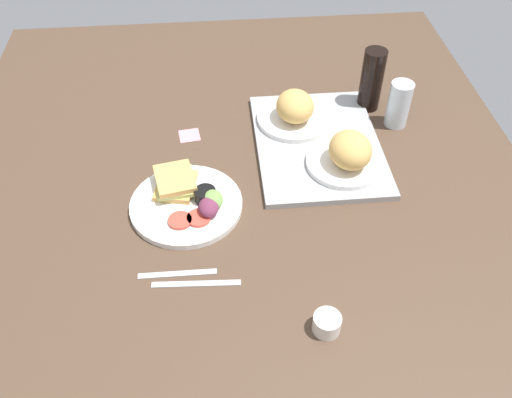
{
  "coord_description": "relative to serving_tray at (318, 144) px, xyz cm",
  "views": [
    {
      "loc": [
        91.61,
        -5.33,
        94.44
      ],
      "look_at": [
        2.0,
        3.0,
        4.0
      ],
      "focal_mm": 38.08,
      "sensor_mm": 36.0,
      "label": 1
    }
  ],
  "objects": [
    {
      "name": "knife",
      "position": [
        42.92,
        -33.52,
        -0.55
      ],
      "size": [
        2.51,
        19.05,
        0.5
      ],
      "primitive_type": "cube",
      "rotation": [
        0.0,
        0.0,
        1.51
      ],
      "color": "#B7B7BC",
      "rests_on": "ground_plane"
    },
    {
      "name": "drinking_glass",
      "position": [
        -7.96,
        23.68,
        5.82
      ],
      "size": [
        6.26,
        6.26,
        13.25
      ],
      "primitive_type": "cylinder",
      "color": "silver",
      "rests_on": "ground_plane"
    },
    {
      "name": "serving_tray",
      "position": [
        0.0,
        0.0,
        0.0
      ],
      "size": [
        45.01,
        33.01,
        1.6
      ],
      "primitive_type": "cube",
      "rotation": [
        0.0,
        0.0,
        0.0
      ],
      "color": "#9EA0A3",
      "rests_on": "ground_plane"
    },
    {
      "name": "soda_bottle",
      "position": [
        -16.8,
        17.82,
        8.37
      ],
      "size": [
        6.4,
        6.4,
        18.34
      ],
      "primitive_type": "cylinder",
      "color": "black",
      "rests_on": "ground_plane"
    },
    {
      "name": "plate_with_salad",
      "position": [
        19.25,
        -35.1,
        0.97
      ],
      "size": [
        27.09,
        27.09,
        5.4
      ],
      "color": "white",
      "rests_on": "ground_plane"
    },
    {
      "name": "bread_plate_far",
      "position": [
        10.57,
        5.59,
        4.86
      ],
      "size": [
        19.5,
        19.5,
        9.88
      ],
      "color": "white",
      "rests_on": "serving_tray"
    },
    {
      "name": "sticky_note",
      "position": [
        -7.9,
        -34.66,
        -0.74
      ],
      "size": [
        6.27,
        6.27,
        0.12
      ],
      "primitive_type": "cube",
      "rotation": [
        0.0,
        0.0,
        0.13
      ],
      "color": "pink",
      "rests_on": "ground_plane"
    },
    {
      "name": "bread_plate_near",
      "position": [
        -9.42,
        -5.11,
        4.48
      ],
      "size": [
        20.98,
        20.98,
        9.58
      ],
      "color": "white",
      "rests_on": "serving_tray"
    },
    {
      "name": "ground_plane",
      "position": [
        20.63,
        -21.88,
        -2.3
      ],
      "size": [
        190.0,
        150.0,
        3.0
      ],
      "primitive_type": "cube",
      "color": "#4C3828"
    },
    {
      "name": "espresso_cup",
      "position": [
        56.2,
        -8.07,
        1.2
      ],
      "size": [
        5.6,
        5.6,
        4.0
      ],
      "primitive_type": "cylinder",
      "color": "silver",
      "rests_on": "ground_plane"
    },
    {
      "name": "fork",
      "position": [
        39.92,
        -37.52,
        -0.55
      ],
      "size": [
        1.59,
        17.01,
        0.5
      ],
      "primitive_type": "cube",
      "rotation": [
        0.0,
        0.0,
        1.56
      ],
      "color": "#B7B7BC",
      "rests_on": "ground_plane"
    }
  ]
}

